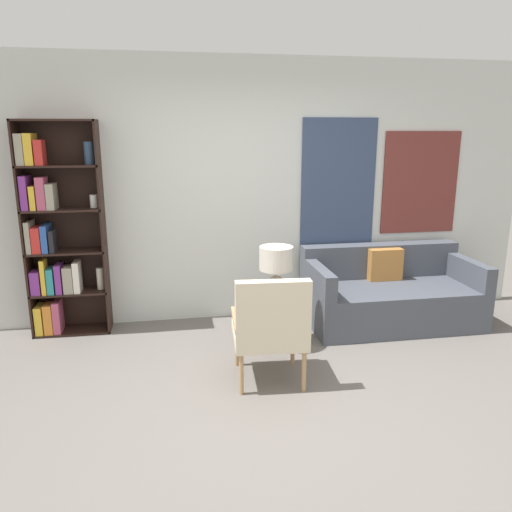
{
  "coord_description": "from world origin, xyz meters",
  "views": [
    {
      "loc": [
        -0.71,
        -3.12,
        1.96
      ],
      "look_at": [
        0.03,
        1.07,
        0.9
      ],
      "focal_mm": 35.0,
      "sensor_mm": 36.0,
      "label": 1
    }
  ],
  "objects_px": {
    "couch": "(389,295)",
    "table_lamp": "(276,262)",
    "armchair": "(271,324)",
    "bookshelf": "(55,235)",
    "side_table": "(276,299)"
  },
  "relations": [
    {
      "from": "couch",
      "to": "side_table",
      "type": "bearing_deg",
      "value": -163.22
    },
    {
      "from": "armchair",
      "to": "table_lamp",
      "type": "distance_m",
      "value": 0.87
    },
    {
      "from": "table_lamp",
      "to": "side_table",
      "type": "bearing_deg",
      "value": -95.87
    },
    {
      "from": "bookshelf",
      "to": "armchair",
      "type": "bearing_deg",
      "value": -37.79
    },
    {
      "from": "couch",
      "to": "table_lamp",
      "type": "height_order",
      "value": "table_lamp"
    },
    {
      "from": "armchair",
      "to": "couch",
      "type": "xyz_separation_m",
      "value": [
        1.51,
        1.13,
        -0.22
      ]
    },
    {
      "from": "side_table",
      "to": "table_lamp",
      "type": "relative_size",
      "value": 1.23
    },
    {
      "from": "bookshelf",
      "to": "side_table",
      "type": "distance_m",
      "value": 2.21
    },
    {
      "from": "couch",
      "to": "table_lamp",
      "type": "xyz_separation_m",
      "value": [
        -1.3,
        -0.34,
        0.5
      ]
    },
    {
      "from": "table_lamp",
      "to": "bookshelf",
      "type": "bearing_deg",
      "value": 162.89
    },
    {
      "from": "armchair",
      "to": "side_table",
      "type": "relative_size",
      "value": 1.73
    },
    {
      "from": "couch",
      "to": "table_lamp",
      "type": "distance_m",
      "value": 1.43
    },
    {
      "from": "armchair",
      "to": "bookshelf",
      "type": "bearing_deg",
      "value": 142.21
    },
    {
      "from": "bookshelf",
      "to": "couch",
      "type": "xyz_separation_m",
      "value": [
        3.33,
        -0.29,
        -0.71
      ]
    },
    {
      "from": "side_table",
      "to": "armchair",
      "type": "bearing_deg",
      "value": -105.63
    }
  ]
}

